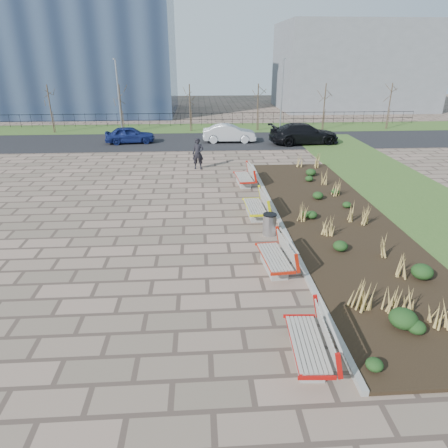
{
  "coord_description": "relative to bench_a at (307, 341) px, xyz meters",
  "views": [
    {
      "loc": [
        0.68,
        -9.87,
        6.41
      ],
      "look_at": [
        1.5,
        3.0,
        0.9
      ],
      "focal_mm": 32.0,
      "sensor_mm": 36.0,
      "label": 1
    }
  ],
  "objects": [
    {
      "name": "tree_a",
      "position": [
        -15.0,
        29.33,
        1.54
      ],
      "size": [
        1.4,
        1.4,
        4.0
      ],
      "primitive_type": null,
      "color": "#4C3D2D",
      "rests_on": "grass_verge_far"
    },
    {
      "name": "tree_d",
      "position": [
        3.0,
        29.33,
        1.54
      ],
      "size": [
        1.4,
        1.4,
        4.0
      ],
      "primitive_type": null,
      "color": "#4C3D2D",
      "rests_on": "grass_verge_far"
    },
    {
      "name": "tree_e",
      "position": [
        9.0,
        29.33,
        1.54
      ],
      "size": [
        1.4,
        1.4,
        4.0
      ],
      "primitive_type": null,
      "color": "#4C3D2D",
      "rests_on": "grass_verge_far"
    },
    {
      "name": "car_blue",
      "position": [
        -7.61,
        24.41,
        0.16
      ],
      "size": [
        3.9,
        1.95,
        1.28
      ],
      "primitive_type": "imported",
      "rotation": [
        0.0,
        0.0,
        1.69
      ],
      "color": "navy",
      "rests_on": "road"
    },
    {
      "name": "road",
      "position": [
        -3.0,
        24.83,
        -0.49
      ],
      "size": [
        80.0,
        7.0,
        0.02
      ],
      "primitive_type": "cube",
      "color": "black",
      "rests_on": "ground"
    },
    {
      "name": "ground",
      "position": [
        -3.0,
        2.83,
        -0.5
      ],
      "size": [
        120.0,
        120.0,
        0.0
      ],
      "primitive_type": "plane",
      "color": "#816859",
      "rests_on": "ground"
    },
    {
      "name": "pedestrian",
      "position": [
        -2.38,
        16.55,
        0.43
      ],
      "size": [
        0.72,
        0.51,
        1.86
      ],
      "primitive_type": "imported",
      "rotation": [
        0.0,
        0.0,
        -0.1
      ],
      "color": "black",
      "rests_on": "ground"
    },
    {
      "name": "bench_a",
      "position": [
        0.0,
        0.0,
        0.0
      ],
      "size": [
        1.02,
        2.15,
        1.0
      ],
      "primitive_type": null,
      "rotation": [
        0.0,
        0.0,
        -0.06
      ],
      "color": "#B70F0C",
      "rests_on": "ground"
    },
    {
      "name": "railing_fence",
      "position": [
        -3.0,
        32.33,
        0.14
      ],
      "size": [
        44.0,
        0.1,
        1.2
      ],
      "primitive_type": null,
      "color": "black",
      "rests_on": "grass_verge_far"
    },
    {
      "name": "bench_b",
      "position": [
        0.0,
        4.14,
        0.0
      ],
      "size": [
        1.08,
        2.17,
        1.0
      ],
      "primitive_type": null,
      "rotation": [
        0.0,
        0.0,
        0.09
      ],
      "color": "#B41F0C",
      "rests_on": "ground"
    },
    {
      "name": "building_grey",
      "position": [
        17.0,
        44.83,
        4.5
      ],
      "size": [
        18.0,
        12.0,
        10.0
      ],
      "primitive_type": "cube",
      "color": "slate",
      "rests_on": "ground"
    },
    {
      "name": "car_silver",
      "position": [
        0.1,
        24.32,
        0.2
      ],
      "size": [
        4.16,
        1.58,
        1.36
      ],
      "primitive_type": "imported",
      "rotation": [
        0.0,
        0.0,
        1.54
      ],
      "color": "#B0B3B8",
      "rests_on": "road"
    },
    {
      "name": "grass_verge_far",
      "position": [
        -3.0,
        30.83,
        -0.48
      ],
      "size": [
        80.0,
        5.0,
        0.04
      ],
      "primitive_type": "cube",
      "color": "#33511E",
      "rests_on": "ground"
    },
    {
      "name": "planting_curb",
      "position": [
        0.92,
        7.83,
        -0.42
      ],
      "size": [
        0.16,
        18.0,
        0.15
      ],
      "primitive_type": "cube",
      "color": "gray",
      "rests_on": "ground"
    },
    {
      "name": "lamp_east",
      "position": [
        5.0,
        28.83,
        2.54
      ],
      "size": [
        0.24,
        0.6,
        6.0
      ],
      "primitive_type": null,
      "color": "gray",
      "rests_on": "grass_verge_far"
    },
    {
      "name": "tree_b",
      "position": [
        -9.0,
        29.33,
        1.54
      ],
      "size": [
        1.4,
        1.4,
        4.0
      ],
      "primitive_type": null,
      "color": "#4C3D2D",
      "rests_on": "grass_verge_far"
    },
    {
      "name": "bench_d",
      "position": [
        0.0,
        13.17,
        0.0
      ],
      "size": [
        1.04,
        2.16,
        1.0
      ],
      "primitive_type": null,
      "rotation": [
        0.0,
        0.0,
        0.07
      ],
      "color": "#B4160C",
      "rests_on": "ground"
    },
    {
      "name": "car_black",
      "position": [
        5.76,
        23.3,
        0.29
      ],
      "size": [
        5.51,
        2.67,
        1.55
      ],
      "primitive_type": "imported",
      "rotation": [
        0.0,
        0.0,
        1.67
      ],
      "color": "black",
      "rests_on": "road"
    },
    {
      "name": "lamp_west",
      "position": [
        -9.0,
        28.83,
        2.54
      ],
      "size": [
        0.24,
        0.6,
        6.0
      ],
      "primitive_type": null,
      "color": "gray",
      "rests_on": "grass_verge_far"
    },
    {
      "name": "tree_f",
      "position": [
        15.0,
        29.33,
        1.54
      ],
      "size": [
        1.4,
        1.4,
        4.0
      ],
      "primitive_type": null,
      "color": "#4C3D2D",
      "rests_on": "grass_verge_far"
    },
    {
      "name": "tree_c",
      "position": [
        -3.0,
        29.33,
        1.54
      ],
      "size": [
        1.4,
        1.4,
        4.0
      ],
      "primitive_type": null,
      "color": "#4C3D2D",
      "rests_on": "grass_verge_far"
    },
    {
      "name": "planting_bed",
      "position": [
        3.25,
        7.83,
        -0.45
      ],
      "size": [
        4.5,
        18.0,
        0.1
      ],
      "primitive_type": "cube",
      "color": "black",
      "rests_on": "ground"
    },
    {
      "name": "bench_c",
      "position": [
        0.0,
        8.75,
        0.0
      ],
      "size": [
        0.98,
        2.13,
        1.0
      ],
      "primitive_type": null,
      "rotation": [
        0.0,
        0.0,
        0.04
      ],
      "color": "#D7D40B",
      "rests_on": "ground"
    },
    {
      "name": "grass_verge_near",
      "position": [
        8.0,
        7.83,
        -0.48
      ],
      "size": [
        5.0,
        38.0,
        0.04
      ],
      "primitive_type": "cube",
      "color": "#33511E",
      "rests_on": "ground"
    },
    {
      "name": "litter_bin",
      "position": [
        0.3,
        6.78,
        -0.08
      ],
      "size": [
        0.51,
        0.51,
        0.83
      ],
      "primitive_type": "cylinder",
      "color": "#B2B2B7",
      "rests_on": "ground"
    }
  ]
}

